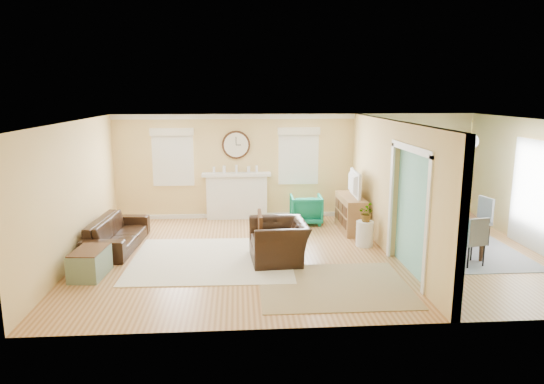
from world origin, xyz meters
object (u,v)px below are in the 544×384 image
object	(u,v)px
green_chair	(306,209)
dining_table	(448,230)
sofa	(117,233)
eames_chair	(279,241)
credenza	(351,213)

from	to	relation	value
green_chair	dining_table	world-z (taller)	green_chair
sofa	eames_chair	bearing A→B (deg)	-104.05
dining_table	sofa	bearing A→B (deg)	97.03
sofa	credenza	xyz separation A→B (m)	(5.04, 0.94, 0.09)
credenza	sofa	bearing A→B (deg)	-169.41
eames_chair	dining_table	xyz separation A→B (m)	(3.54, 0.60, -0.04)
sofa	dining_table	bearing A→B (deg)	-90.08
credenza	green_chair	bearing A→B (deg)	145.47
sofa	eames_chair	size ratio (longest dim) A/B	1.81
green_chair	credenza	distance (m)	1.14
credenza	eames_chair	bearing A→B (deg)	-132.95
sofa	credenza	distance (m)	5.13
eames_chair	green_chair	xyz separation A→B (m)	(0.88, 2.60, -0.03)
sofa	green_chair	size ratio (longest dim) A/B	2.78
sofa	dining_table	size ratio (longest dim) A/B	1.09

